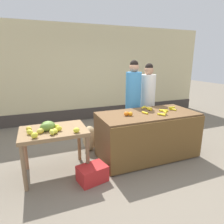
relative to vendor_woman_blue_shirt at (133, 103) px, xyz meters
The scene contains 11 objects.
ground_plane 1.25m from the vendor_woman_blue_shirt, 121.53° to the right, with size 24.00×24.00×0.00m, color #756B5B.
market_wall_back 2.34m from the vendor_woman_blue_shirt, 100.81° to the left, with size 8.13×0.23×2.89m.
fruit_stall_counter 0.88m from the vendor_woman_blue_shirt, 93.56° to the right, with size 1.91×0.93×0.89m.
side_table_wooden 1.96m from the vendor_woman_blue_shirt, 158.78° to the right, with size 1.04×0.74×0.79m.
banana_bunch_pile 0.73m from the vendor_woman_blue_shirt, 73.61° to the right, with size 0.76×0.64×0.07m.
orange_pile 0.88m from the vendor_woman_blue_shirt, 123.51° to the right, with size 0.16×0.12×0.08m.
mango_papaya_pile 2.04m from the vendor_woman_blue_shirt, 158.11° to the right, with size 0.80×0.48×0.14m.
vendor_woman_blue_shirt is the anchor object (origin of this frame).
vendor_woman_white_shirt 0.45m from the vendor_woman_blue_shirt, 12.36° to the left, with size 0.34×0.34×1.80m.
produce_crate 1.91m from the vendor_woman_blue_shirt, 138.55° to the right, with size 0.44×0.32×0.26m, color red.
produce_sack 1.24m from the vendor_woman_blue_shirt, behind, with size 0.36×0.30×0.53m, color tan.
Camera 1 is at (-1.58, -3.11, 1.89)m, focal length 31.34 mm.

